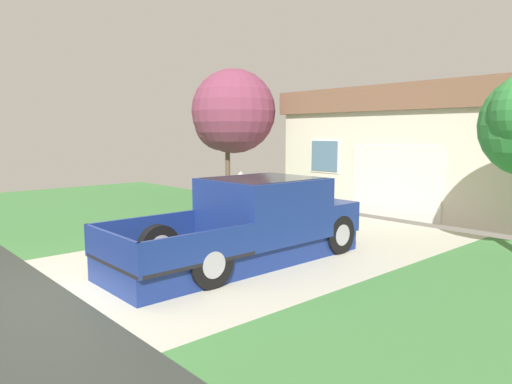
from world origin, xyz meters
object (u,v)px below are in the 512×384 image
(pickup_truck, at_px, (256,223))
(wheeled_trash_bin, at_px, (277,193))
(house_with_garage, at_px, (457,148))
(person_with_hat, at_px, (241,202))
(neighbor_tree, at_px, (231,113))
(handbag, at_px, (224,236))

(pickup_truck, relative_size, wheeled_trash_bin, 4.61)
(pickup_truck, relative_size, house_with_garage, 0.53)
(person_with_hat, distance_m, house_with_garage, 8.87)
(neighbor_tree, bearing_deg, house_with_garage, 35.15)
(handbag, xyz_separation_m, neighbor_tree, (-5.36, 4.55, 3.08))
(person_with_hat, relative_size, neighbor_tree, 0.34)
(handbag, bearing_deg, wheeled_trash_bin, 119.76)
(handbag, height_order, wheeled_trash_bin, wheeled_trash_bin)
(handbag, bearing_deg, neighbor_tree, 139.67)
(pickup_truck, relative_size, handbag, 11.18)
(pickup_truck, distance_m, neighbor_tree, 8.81)
(person_with_hat, relative_size, wheeled_trash_bin, 1.45)
(person_with_hat, distance_m, handbag, 0.88)
(wheeled_trash_bin, bearing_deg, pickup_truck, -48.56)
(handbag, height_order, neighbor_tree, neighbor_tree)
(pickup_truck, height_order, wheeled_trash_bin, pickup_truck)
(person_with_hat, bearing_deg, neighbor_tree, 146.96)
(pickup_truck, bearing_deg, house_with_garage, 92.59)
(wheeled_trash_bin, bearing_deg, neighbor_tree, 166.55)
(person_with_hat, xyz_separation_m, wheeled_trash_bin, (-2.38, 3.48, -0.34))
(pickup_truck, bearing_deg, neighbor_tree, 144.27)
(house_with_garage, xyz_separation_m, neighbor_tree, (-6.43, -4.52, 1.25))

